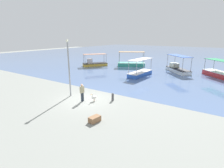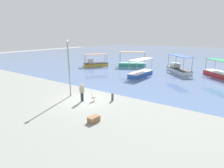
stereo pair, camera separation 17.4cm
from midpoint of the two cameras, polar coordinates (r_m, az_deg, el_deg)
ground at (r=17.13m, az=-8.93°, el=-5.12°), size 120.00×120.00×0.00m
harbor_water at (r=61.04m, az=23.21°, el=8.69°), size 110.00×90.00×0.00m
fishing_boat_near_right at (r=35.95m, az=-5.94°, el=6.78°), size 4.47×4.97×2.40m
fishing_boat_near_left at (r=27.11m, az=8.99°, el=3.71°), size 2.01×5.23×2.57m
fishing_boat_far_right at (r=31.71m, az=20.40°, el=4.76°), size 5.05×5.29×2.78m
fishing_boat_far_left at (r=35.52m, az=6.13°, el=6.68°), size 5.56×4.21×2.90m
fishing_boat_center at (r=30.48m, az=31.60°, el=2.94°), size 5.07×5.15×2.51m
pelican at (r=16.58m, az=-6.23°, el=-4.33°), size 0.41×0.80×0.80m
lamp_post at (r=17.78m, az=-14.20°, el=6.00°), size 0.28×0.28×5.66m
mooring_bollard at (r=16.63m, az=-0.07°, el=-4.10°), size 0.24×0.24×0.74m
fisherman_standing at (r=16.53m, az=-10.03°, el=-2.60°), size 0.23×0.41×1.69m
cargo_crate at (r=12.85m, az=-6.08°, el=-11.32°), size 0.62×0.92×0.41m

